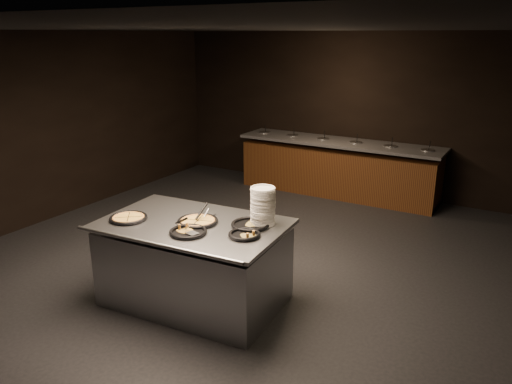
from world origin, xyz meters
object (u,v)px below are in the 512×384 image
Objects in this scene: serving_counter at (194,264)px; pan_cheese_whole at (198,221)px; plate_stack at (263,206)px; pan_veggie_whole at (128,218)px.

pan_cheese_whole reaches higher than serving_counter.
serving_counter is at bearing -157.80° from pan_cheese_whole.
plate_stack reaches higher than pan_veggie_whole.
serving_counter is at bearing -152.88° from plate_stack.
plate_stack is at bearing 27.51° from pan_cheese_whole.
pan_cheese_whole is (0.70, 0.30, 0.00)m from pan_veggie_whole.
plate_stack is 0.98× the size of pan_veggie_whole.
serving_counter is 0.51m from pan_cheese_whole.
pan_veggie_whole is at bearing -160.74° from serving_counter.
pan_veggie_whole is (-0.65, -0.28, 0.51)m from serving_counter.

